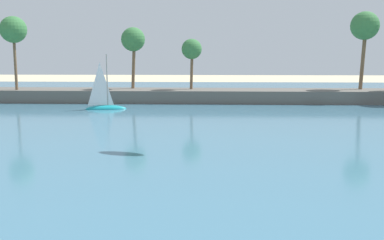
# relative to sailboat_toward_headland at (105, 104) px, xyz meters

# --- Properties ---
(sea) EXTENTS (220.00, 90.53, 0.06)m
(sea) POSITION_rel_sailboat_toward_headland_xyz_m (13.04, 3.19, -0.68)
(sea) COLOR teal
(sea) RESTS_ON ground
(palm_headland) EXTENTS (114.45, 6.63, 12.54)m
(palm_headland) POSITION_rel_sailboat_toward_headland_xyz_m (12.85, 8.47, 2.71)
(palm_headland) COLOR #605B54
(palm_headland) RESTS_ON ground
(sailboat_toward_headland) EXTENTS (5.14, 2.32, 7.18)m
(sailboat_toward_headland) POSITION_rel_sailboat_toward_headland_xyz_m (0.00, 0.00, 0.00)
(sailboat_toward_headland) COLOR teal
(sailboat_toward_headland) RESTS_ON sea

